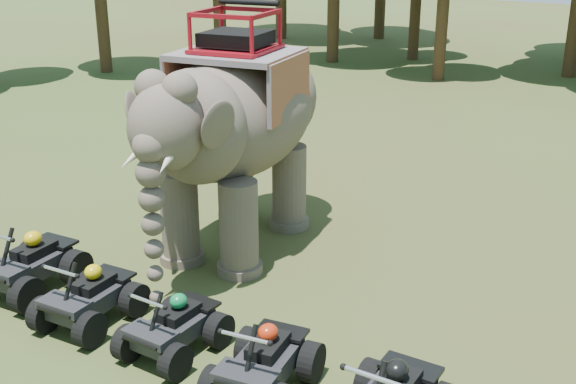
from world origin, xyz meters
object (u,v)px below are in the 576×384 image
at_px(atv_1, 88,290).
at_px(atv_2, 173,319).
at_px(atv_3, 264,354).
at_px(elephant, 236,131).
at_px(atv_0, 28,256).

relative_size(atv_1, atv_2, 1.05).
xyz_separation_m(atv_1, atv_2, (1.76, 0.05, -0.03)).
distance_m(atv_1, atv_3, 3.49).
bearing_deg(atv_1, atv_2, -1.91).
distance_m(elephant, atv_1, 4.30).
xyz_separation_m(atv_1, atv_3, (3.49, -0.06, 0.01)).
bearing_deg(atv_2, atv_1, -177.57).
relative_size(elephant, atv_2, 3.62).
distance_m(atv_0, atv_3, 5.25).
distance_m(elephant, atv_2, 4.53).
height_order(elephant, atv_0, elephant).
relative_size(elephant, atv_3, 3.40).
height_order(atv_2, atv_3, atv_3).
bearing_deg(atv_2, atv_3, -3.06).
distance_m(atv_0, atv_1, 1.77).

